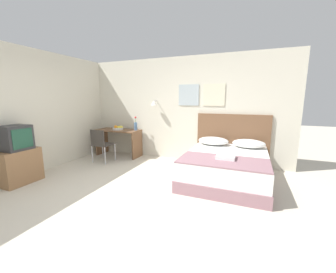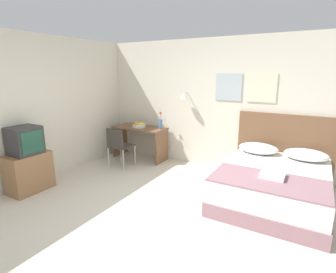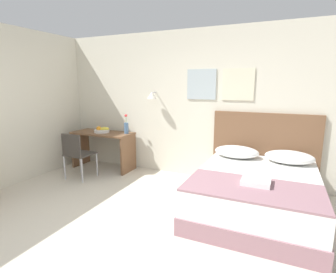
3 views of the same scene
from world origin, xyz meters
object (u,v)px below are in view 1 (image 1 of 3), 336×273
headboard (232,140)px  pillow_right (249,144)px  desk (119,137)px  tv_stand (19,166)px  pillow_left (213,141)px  desk_chair (101,143)px  bed (226,167)px  throw_blanket (223,161)px  television (15,138)px  folded_towel_near_foot (226,157)px  fruit_bowl (118,128)px  flower_vase (136,125)px

headboard → pillow_right: 0.50m
headboard → desk: 3.07m
pillow_right → tv_stand: bearing=-149.9°
pillow_left → desk_chair: (-2.70, -0.71, -0.13)m
bed → throw_blanket: (0.00, -0.57, 0.29)m
tv_stand → television: (0.00, 0.00, 0.56)m
folded_towel_near_foot → desk: 3.29m
fruit_bowl → desk: bearing=90.7°
fruit_bowl → folded_towel_near_foot: bearing=-20.0°
throw_blanket → television: bearing=-163.5°
headboard → television: size_ratio=3.62×
pillow_left → tv_stand: 4.05m
headboard → television: bearing=-144.1°
headboard → tv_stand: (-3.67, -2.66, -0.30)m
bed → folded_towel_near_foot: folded_towel_near_foot is taller
throw_blanket → flower_vase: flower_vase is taller
fruit_bowl → television: (-0.61, -2.34, 0.10)m
folded_towel_near_foot → fruit_bowl: size_ratio=1.04×
folded_towel_near_foot → desk_chair: bearing=172.3°
headboard → pillow_right: size_ratio=2.42×
pillow_left → fruit_bowl: 2.67m
pillow_right → pillow_left: bearing=180.0°
television → bed: bearing=24.3°
flower_vase → desk_chair: bearing=-124.6°
desk → desk_chair: size_ratio=1.46×
desk_chair → tv_stand: bearing=-109.6°
headboard → television: headboard is taller
desk → folded_towel_near_foot: bearing=-20.3°
desk_chair → flower_vase: 1.04m
headboard → pillow_right: headboard is taller
bed → pillow_left: size_ratio=2.82×
bed → fruit_bowl: fruit_bowl is taller
fruit_bowl → pillow_left: bearing=0.1°
pillow_right → flower_vase: size_ratio=1.81×
desk → flower_vase: 0.64m
desk → desk_chair: (-0.03, -0.72, -0.02)m
pillow_right → television: television is taller
fruit_bowl → tv_stand: (-0.62, -2.34, -0.46)m
headboard → throw_blanket: 1.57m
throw_blanket → fruit_bowl: 3.31m
pillow_right → flower_vase: flower_vase is taller
headboard → desk: (-3.05, -0.30, -0.10)m
pillow_left → fruit_bowl: size_ratio=2.26×
bed → headboard: 1.07m
folded_towel_near_foot → desk_chair: 3.14m
bed → television: television is taller
tv_stand → folded_towel_near_foot: bearing=18.3°
pillow_left → desk: 2.67m
bed → throw_blanket: 0.63m
throw_blanket → bed: bearing=90.0°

